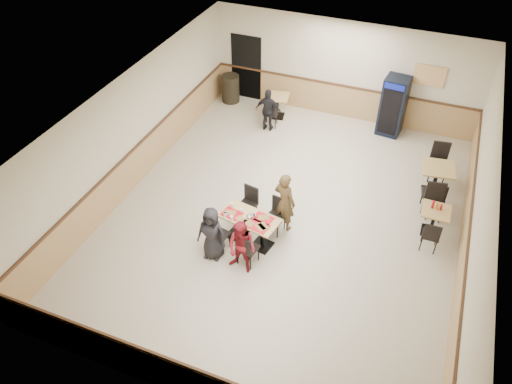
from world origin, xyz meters
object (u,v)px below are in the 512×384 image
at_px(main_table, 249,225).
at_px(side_table_near, 434,218).
at_px(trash_bin, 231,89).
at_px(side_table_far, 436,176).
at_px(pepsi_cooler, 393,106).
at_px(diner_man_opposite, 284,202).
at_px(lone_diner, 268,110).
at_px(diner_woman_left, 212,233).
at_px(diner_woman_right, 242,247).
at_px(back_table, 277,103).

distance_m(main_table, side_table_near, 4.20).
height_order(side_table_near, trash_bin, trash_bin).
bearing_deg(side_table_far, pepsi_cooler, 122.29).
relative_size(main_table, diner_man_opposite, 0.93).
bearing_deg(side_table_near, diner_man_opposite, -161.41).
height_order(main_table, lone_diner, lone_diner).
xyz_separation_m(diner_woman_left, side_table_near, (4.36, 2.53, -0.21)).
relative_size(main_table, diner_woman_left, 1.07).
bearing_deg(side_table_near, diner_woman_right, -143.62).
xyz_separation_m(diner_man_opposite, side_table_far, (3.10, 2.53, -0.22)).
xyz_separation_m(diner_woman_right, side_table_far, (3.48, 4.11, -0.11)).
bearing_deg(lone_diner, side_table_near, 148.24).
bearing_deg(back_table, lone_diner, -90.00).
relative_size(diner_man_opposite, lone_diner, 1.17).
bearing_deg(diner_woman_right, diner_woman_left, 178.27).
bearing_deg(side_table_near, diner_woman_left, -149.93).
height_order(diner_woman_left, lone_diner, diner_woman_left).
height_order(lone_diner, side_table_near, lone_diner).
bearing_deg(diner_woman_left, pepsi_cooler, 63.89).
relative_size(main_table, lone_diner, 1.09).
relative_size(side_table_far, back_table, 1.14).
distance_m(diner_man_opposite, lone_diner, 4.20).
bearing_deg(main_table, trash_bin, 128.10).
distance_m(lone_diner, side_table_near, 5.73).
bearing_deg(diner_woman_left, diner_woman_right, -13.72).
relative_size(main_table, pepsi_cooler, 0.81).
bearing_deg(trash_bin, lone_diner, -33.64).
xyz_separation_m(diner_woman_left, trash_bin, (-2.42, 6.38, -0.22)).
relative_size(diner_woman_right, side_table_near, 1.95).
xyz_separation_m(diner_woman_right, back_table, (-1.44, 6.16, -0.19)).
height_order(back_table, pepsi_cooler, pepsi_cooler).
distance_m(side_table_far, trash_bin, 7.07).
bearing_deg(main_table, lone_diner, 115.84).
distance_m(diner_woman_right, trash_bin, 7.25).
bearing_deg(trash_bin, side_table_near, -29.60).
bearing_deg(side_table_near, lone_diner, 151.87).
xyz_separation_m(diner_woman_right, trash_bin, (-3.17, 6.51, -0.21)).
relative_size(lone_diner, side_table_far, 1.50).
bearing_deg(side_table_near, pepsi_cooler, 113.32).
bearing_deg(diner_man_opposite, side_table_near, -143.98).
distance_m(main_table, diner_woman_right, 0.89).
bearing_deg(diner_woman_right, side_table_far, 58.29).
height_order(main_table, side_table_near, main_table).
distance_m(diner_woman_left, back_table, 6.07).
bearing_deg(diner_woman_right, side_table_near, 44.93).
relative_size(diner_woman_left, pepsi_cooler, 0.76).
height_order(diner_man_opposite, pepsi_cooler, pepsi_cooler).
bearing_deg(diner_man_opposite, back_table, -50.92).
height_order(main_table, diner_man_opposite, diner_man_opposite).
height_order(lone_diner, pepsi_cooler, pepsi_cooler).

